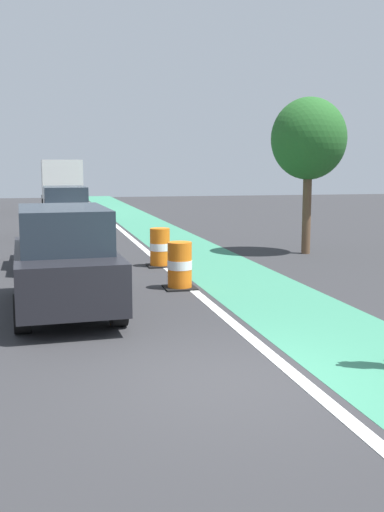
% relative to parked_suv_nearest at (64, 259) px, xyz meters
% --- Properties ---
extents(ground_plane, '(100.00, 100.00, 0.00)m').
position_rel_parked_suv_nearest_xyz_m(ground_plane, '(2.01, -4.49, -1.04)').
color(ground_plane, '#2D2D30').
extents(bike_lane_strip, '(2.50, 80.00, 0.01)m').
position_rel_parked_suv_nearest_xyz_m(bike_lane_strip, '(4.41, 7.51, -1.03)').
color(bike_lane_strip, '#387F60').
rests_on(bike_lane_strip, ground).
extents(lane_divider_stripe, '(0.20, 80.00, 0.01)m').
position_rel_parked_suv_nearest_xyz_m(lane_divider_stripe, '(2.91, 7.51, -1.03)').
color(lane_divider_stripe, silver).
rests_on(lane_divider_stripe, ground).
extents(parked_suv_nearest, '(2.07, 4.67, 2.04)m').
position_rel_parked_suv_nearest_xyz_m(parked_suv_nearest, '(0.00, 0.00, 0.00)').
color(parked_suv_nearest, black).
rests_on(parked_suv_nearest, ground).
extents(parked_sedan_second, '(1.99, 4.14, 1.70)m').
position_rel_parked_suv_nearest_xyz_m(parked_sedan_second, '(-0.07, 5.80, -0.20)').
color(parked_sedan_second, '#9EA0A5').
rests_on(parked_sedan_second, ground).
extents(parked_suv_third, '(2.00, 4.64, 2.04)m').
position_rel_parked_suv_nearest_xyz_m(parked_suv_third, '(0.41, 12.67, 0.00)').
color(parked_suv_third, '#9EA0A5').
rests_on(parked_suv_third, ground).
extents(traffic_barrel_front, '(0.73, 0.73, 1.09)m').
position_rel_parked_suv_nearest_xyz_m(traffic_barrel_front, '(2.66, 1.61, -0.50)').
color(traffic_barrel_front, orange).
rests_on(traffic_barrel_front, ground).
extents(traffic_barrel_mid, '(0.73, 0.73, 1.09)m').
position_rel_parked_suv_nearest_xyz_m(traffic_barrel_mid, '(2.79, 4.83, -0.50)').
color(traffic_barrel_mid, orange).
rests_on(traffic_barrel_mid, ground).
extents(delivery_truck_down_block, '(2.47, 7.64, 3.23)m').
position_rel_parked_suv_nearest_xyz_m(delivery_truck_down_block, '(0.58, 27.38, 0.81)').
color(delivery_truck_down_block, silver).
rests_on(delivery_truck_down_block, ground).
extents(street_tree_sidewalk, '(2.40, 2.40, 5.00)m').
position_rel_parked_suv_nearest_xyz_m(street_tree_sidewalk, '(7.89, 6.25, 2.63)').
color(street_tree_sidewalk, brown).
rests_on(street_tree_sidewalk, ground).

